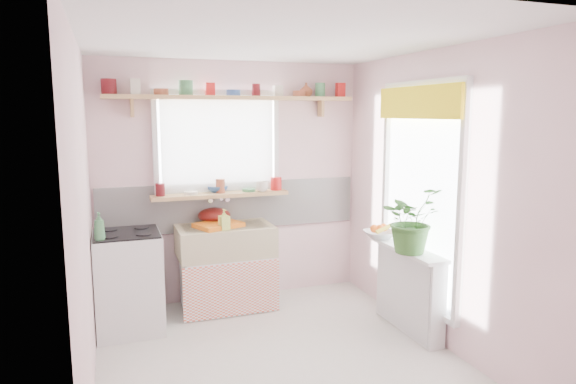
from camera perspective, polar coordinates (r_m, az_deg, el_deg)
name	(u,v)px	position (r m, az deg, el deg)	size (l,w,h in m)	color
room	(317,176)	(4.92, 3.25, 1.77)	(3.20, 3.20, 3.20)	silver
sink_unit	(226,266)	(5.28, -6.92, -8.22)	(0.95, 0.65, 1.11)	white
cooker	(129,281)	(4.93, -17.27, -9.46)	(0.58, 0.58, 0.93)	white
radiator_ledge	(409,288)	(4.86, 13.30, -10.34)	(0.22, 0.95, 0.78)	white
windowsill	(221,195)	(5.30, -7.51, -0.31)	(1.40, 0.22, 0.04)	tan
pine_shelf	(234,98)	(5.26, -6.08, 10.36)	(2.52, 0.24, 0.04)	tan
shelf_crockery	(233,90)	(5.26, -6.09, 11.18)	(2.47, 0.11, 0.12)	#590F14
sill_crockery	(220,187)	(5.29, -7.52, 0.51)	(1.35, 0.11, 0.12)	#590F14
dish_tray	(219,225)	(5.14, -7.72, -3.65)	(0.43, 0.32, 0.04)	orange
colander	(214,215)	(5.35, -8.20, -2.58)	(0.34, 0.34, 0.15)	#5B120F
jade_plant	(411,219)	(4.54, 13.54, -2.97)	(0.52, 0.45, 0.58)	#346628
fruit_bowl	(380,235)	(5.03, 10.15, -4.68)	(0.30, 0.30, 0.07)	silver
herb_pot	(403,237)	(4.68, 12.61, -4.93)	(0.11, 0.07, 0.21)	#3B6F2C
soap_bottle_sink	(224,219)	(5.00, -7.10, -3.04)	(0.09, 0.09, 0.20)	#C9D960
sill_cup	(262,187)	(5.34, -2.88, 0.60)	(0.13, 0.13, 0.10)	silver
sill_bowl	(217,189)	(5.35, -7.84, 0.34)	(0.21, 0.21, 0.07)	#2D5392
shelf_vase	(306,90)	(5.57, 2.03, 11.28)	(0.14, 0.14, 0.15)	#A85233
cooker_bottle	(99,226)	(4.57, -20.24, -3.60)	(0.09, 0.09, 0.24)	#40804E
fruit	(380,228)	(5.03, 10.19, -3.99)	(0.20, 0.14, 0.10)	#FB5E15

